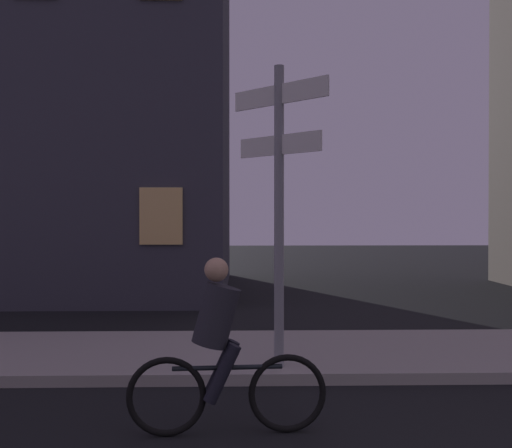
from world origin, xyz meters
The scene contains 3 objects.
sidewalk_kerb centered at (0.00, 6.17, 0.07)m, with size 40.00×2.74×0.14m, color #9E9991.
signpost centered at (-1.44, 5.14, 2.31)m, with size 1.08×1.08×3.68m.
cyclist centered at (-2.08, 3.24, 0.75)m, with size 1.82×0.35×1.61m.
Camera 1 is at (-1.91, -2.25, 1.97)m, focal length 42.58 mm.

